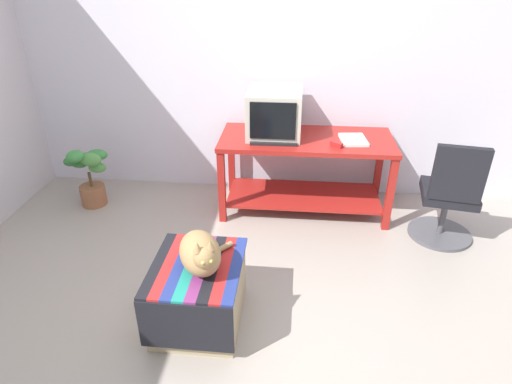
{
  "coord_description": "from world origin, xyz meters",
  "views": [
    {
      "loc": [
        0.26,
        -1.99,
        2.08
      ],
      "look_at": [
        -0.03,
        0.85,
        0.55
      ],
      "focal_mm": 30.24,
      "sensor_mm": 36.0,
      "label": 1
    }
  ],
  "objects_px": {
    "desk": "(305,161)",
    "cat": "(201,253)",
    "book": "(353,140)",
    "ottoman_with_blanket": "(198,293)",
    "stapler": "(336,145)",
    "keyboard": "(274,142)",
    "tv_monitor": "(275,113)",
    "office_chair": "(449,199)",
    "potted_plant": "(89,174)"
  },
  "relations": [
    {
      "from": "tv_monitor",
      "to": "book",
      "type": "xyz_separation_m",
      "value": [
        0.69,
        -0.11,
        -0.18
      ]
    },
    {
      "from": "office_chair",
      "to": "desk",
      "type": "bearing_deg",
      "value": -10.2
    },
    {
      "from": "desk",
      "to": "cat",
      "type": "distance_m",
      "value": 1.68
    },
    {
      "from": "desk",
      "to": "ottoman_with_blanket",
      "type": "bearing_deg",
      "value": -113.78
    },
    {
      "from": "tv_monitor",
      "to": "potted_plant",
      "type": "distance_m",
      "value": 1.83
    },
    {
      "from": "tv_monitor",
      "to": "cat",
      "type": "xyz_separation_m",
      "value": [
        -0.32,
        -1.62,
        -0.35
      ]
    },
    {
      "from": "cat",
      "to": "tv_monitor",
      "type": "bearing_deg",
      "value": 54.22
    },
    {
      "from": "tv_monitor",
      "to": "book",
      "type": "height_order",
      "value": "tv_monitor"
    },
    {
      "from": "ottoman_with_blanket",
      "to": "cat",
      "type": "bearing_deg",
      "value": -36.4
    },
    {
      "from": "keyboard",
      "to": "ottoman_with_blanket",
      "type": "relative_size",
      "value": 0.6
    },
    {
      "from": "tv_monitor",
      "to": "book",
      "type": "distance_m",
      "value": 0.72
    },
    {
      "from": "ottoman_with_blanket",
      "to": "potted_plant",
      "type": "relative_size",
      "value": 1.09
    },
    {
      "from": "desk",
      "to": "keyboard",
      "type": "xyz_separation_m",
      "value": [
        -0.28,
        -0.15,
        0.24
      ]
    },
    {
      "from": "potted_plant",
      "to": "stapler",
      "type": "xyz_separation_m",
      "value": [
        2.26,
        -0.06,
        0.41
      ]
    },
    {
      "from": "cat",
      "to": "ottoman_with_blanket",
      "type": "bearing_deg",
      "value": 119.15
    },
    {
      "from": "ottoman_with_blanket",
      "to": "potted_plant",
      "type": "distance_m",
      "value": 1.95
    },
    {
      "from": "cat",
      "to": "stapler",
      "type": "xyz_separation_m",
      "value": [
        0.86,
        1.37,
        0.17
      ]
    },
    {
      "from": "desk",
      "to": "tv_monitor",
      "type": "relative_size",
      "value": 2.87
    },
    {
      "from": "keyboard",
      "to": "tv_monitor",
      "type": "bearing_deg",
      "value": 91.59
    },
    {
      "from": "book",
      "to": "office_chair",
      "type": "relative_size",
      "value": 0.31
    },
    {
      "from": "ottoman_with_blanket",
      "to": "stapler",
      "type": "xyz_separation_m",
      "value": [
        0.91,
        1.34,
        0.51
      ]
    },
    {
      "from": "potted_plant",
      "to": "keyboard",
      "type": "bearing_deg",
      "value": -0.92
    },
    {
      "from": "tv_monitor",
      "to": "keyboard",
      "type": "height_order",
      "value": "tv_monitor"
    },
    {
      "from": "book",
      "to": "ottoman_with_blanket",
      "type": "distance_m",
      "value": 1.89
    },
    {
      "from": "desk",
      "to": "potted_plant",
      "type": "xyz_separation_m",
      "value": [
        -2.01,
        -0.13,
        -0.17
      ]
    },
    {
      "from": "keyboard",
      "to": "cat",
      "type": "height_order",
      "value": "keyboard"
    },
    {
      "from": "desk",
      "to": "cat",
      "type": "bearing_deg",
      "value": -111.96
    },
    {
      "from": "desk",
      "to": "stapler",
      "type": "distance_m",
      "value": 0.39
    },
    {
      "from": "tv_monitor",
      "to": "keyboard",
      "type": "relative_size",
      "value": 1.33
    },
    {
      "from": "ottoman_with_blanket",
      "to": "potted_plant",
      "type": "height_order",
      "value": "potted_plant"
    },
    {
      "from": "desk",
      "to": "cat",
      "type": "xyz_separation_m",
      "value": [
        -0.62,
        -1.56,
        0.07
      ]
    },
    {
      "from": "ottoman_with_blanket",
      "to": "cat",
      "type": "height_order",
      "value": "cat"
    },
    {
      "from": "potted_plant",
      "to": "stapler",
      "type": "distance_m",
      "value": 2.29
    },
    {
      "from": "book",
      "to": "stapler",
      "type": "xyz_separation_m",
      "value": [
        -0.15,
        -0.14,
        0.01
      ]
    },
    {
      "from": "desk",
      "to": "potted_plant",
      "type": "distance_m",
      "value": 2.02
    },
    {
      "from": "ottoman_with_blanket",
      "to": "potted_plant",
      "type": "xyz_separation_m",
      "value": [
        -1.35,
        1.4,
        0.1
      ]
    },
    {
      "from": "keyboard",
      "to": "book",
      "type": "relative_size",
      "value": 1.47
    },
    {
      "from": "keyboard",
      "to": "office_chair",
      "type": "height_order",
      "value": "office_chair"
    },
    {
      "from": "keyboard",
      "to": "stapler",
      "type": "height_order",
      "value": "stapler"
    },
    {
      "from": "book",
      "to": "potted_plant",
      "type": "height_order",
      "value": "book"
    },
    {
      "from": "book",
      "to": "stapler",
      "type": "bearing_deg",
      "value": -144.2
    },
    {
      "from": "desk",
      "to": "book",
      "type": "relative_size",
      "value": 5.6
    },
    {
      "from": "cat",
      "to": "office_chair",
      "type": "height_order",
      "value": "office_chair"
    },
    {
      "from": "desk",
      "to": "keyboard",
      "type": "distance_m",
      "value": 0.4
    },
    {
      "from": "keyboard",
      "to": "stapler",
      "type": "bearing_deg",
      "value": -5.35
    },
    {
      "from": "book",
      "to": "keyboard",
      "type": "bearing_deg",
      "value": -177.9
    },
    {
      "from": "office_chair",
      "to": "stapler",
      "type": "distance_m",
      "value": 1.0
    },
    {
      "from": "desk",
      "to": "stapler",
      "type": "height_order",
      "value": "stapler"
    },
    {
      "from": "ottoman_with_blanket",
      "to": "stapler",
      "type": "height_order",
      "value": "stapler"
    },
    {
      "from": "desk",
      "to": "keyboard",
      "type": "relative_size",
      "value": 3.81
    }
  ]
}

